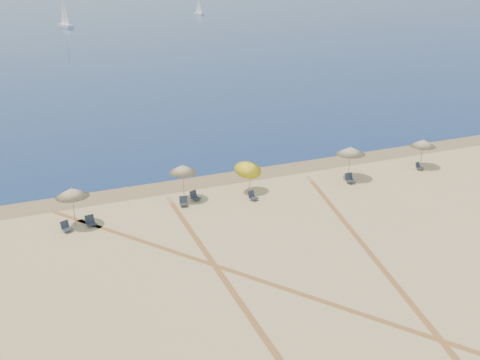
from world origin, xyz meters
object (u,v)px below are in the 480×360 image
at_px(chair_7, 350,179).
at_px(chair_8, 419,167).
at_px(umbrella_3, 248,167).
at_px(sailboat_1, 64,16).
at_px(chair_4, 184,202).
at_px(umbrella_2, 183,169).
at_px(umbrella_4, 350,151).
at_px(umbrella_1, 72,192).
at_px(chair_5, 195,196).
at_px(umbrella_5, 423,143).
at_px(sailboat_0, 199,8).
at_px(chair_3, 90,221).
at_px(chair_6, 253,196).
at_px(chair_2, 66,227).

xyz_separation_m(chair_7, chair_8, (6.77, 0.24, -0.05)).
xyz_separation_m(umbrella_3, sailboat_1, (1.17, 124.40, 0.98)).
bearing_deg(chair_4, umbrella_2, 82.72).
relative_size(umbrella_4, chair_8, 3.54).
bearing_deg(umbrella_3, umbrella_1, -176.71).
bearing_deg(chair_4, umbrella_3, 17.13).
relative_size(umbrella_2, umbrella_4, 1.02).
distance_m(chair_5, chair_8, 18.68).
bearing_deg(umbrella_3, sailboat_1, 89.46).
relative_size(umbrella_3, umbrella_5, 1.09).
relative_size(umbrella_5, sailboat_0, 0.34).
bearing_deg(chair_3, umbrella_1, 144.15).
distance_m(chair_3, chair_8, 26.01).
xyz_separation_m(umbrella_3, chair_3, (-11.41, -1.15, -1.65)).
height_order(umbrella_5, chair_3, umbrella_5).
height_order(chair_3, chair_6, chair_3).
bearing_deg(umbrella_4, umbrella_2, 175.67).
height_order(umbrella_1, chair_4, umbrella_1).
bearing_deg(chair_5, umbrella_1, 161.78).
xyz_separation_m(umbrella_3, chair_5, (-4.05, 0.13, -1.66)).
distance_m(chair_4, chair_7, 12.91).
height_order(chair_2, sailboat_1, sailboat_1).
bearing_deg(umbrella_2, chair_4, -109.12).
xyz_separation_m(chair_2, chair_8, (27.52, 0.30, -0.02)).
xyz_separation_m(umbrella_2, chair_4, (-0.34, -0.97, -2.03)).
relative_size(umbrella_2, chair_8, 3.61).
bearing_deg(chair_5, umbrella_2, 127.00).
height_order(umbrella_2, umbrella_4, umbrella_2).
bearing_deg(umbrella_1, chair_8, -0.69).
distance_m(umbrella_5, sailboat_0, 153.58).
height_order(umbrella_5, chair_5, umbrella_5).
bearing_deg(chair_3, chair_6, -10.00).
xyz_separation_m(chair_4, sailboat_1, (6.22, 124.87, 2.65)).
relative_size(chair_8, sailboat_0, 0.10).
height_order(umbrella_1, sailboat_0, sailboat_0).
bearing_deg(chair_7, chair_3, -178.19).
bearing_deg(umbrella_1, umbrella_4, 0.64).
xyz_separation_m(umbrella_3, chair_6, (-0.28, -1.37, -1.67)).
height_order(umbrella_5, chair_8, umbrella_5).
bearing_deg(umbrella_4, chair_6, -174.02).
xyz_separation_m(umbrella_1, umbrella_5, (27.44, 0.15, -0.22)).
height_order(umbrella_3, chair_2, umbrella_3).
relative_size(umbrella_1, chair_7, 3.55).
height_order(umbrella_3, chair_4, umbrella_3).
height_order(umbrella_4, sailboat_1, sailboat_1).
bearing_deg(umbrella_2, chair_8, -4.54).
bearing_deg(chair_4, umbrella_4, 11.80).
relative_size(chair_2, sailboat_0, 0.11).
bearing_deg(sailboat_0, chair_8, -114.00).
distance_m(umbrella_1, chair_5, 8.51).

